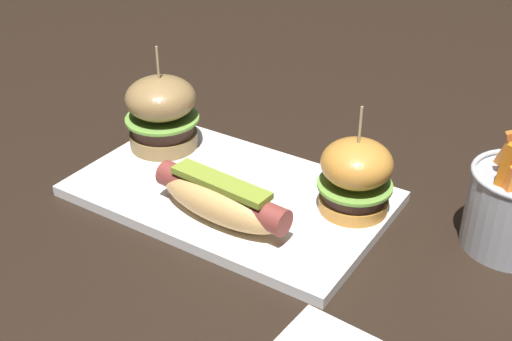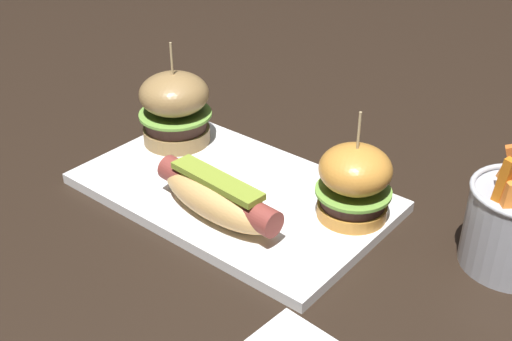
# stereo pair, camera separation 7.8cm
# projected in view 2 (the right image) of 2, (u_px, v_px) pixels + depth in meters

# --- Properties ---
(ground_plane) EXTENTS (3.00, 3.00, 0.00)m
(ground_plane) POSITION_uv_depth(u_px,v_px,m) (233.00, 197.00, 0.83)
(ground_plane) COLOR black
(platter_main) EXTENTS (0.39, 0.23, 0.01)m
(platter_main) POSITION_uv_depth(u_px,v_px,m) (232.00, 192.00, 0.83)
(platter_main) COLOR white
(platter_main) RESTS_ON ground
(hot_dog) EXTENTS (0.18, 0.07, 0.05)m
(hot_dog) POSITION_uv_depth(u_px,v_px,m) (217.00, 197.00, 0.75)
(hot_dog) COLOR tan
(hot_dog) RESTS_ON platter_main
(slider_left) EXTENTS (0.10, 0.10, 0.15)m
(slider_left) POSITION_uv_depth(u_px,v_px,m) (175.00, 108.00, 0.90)
(slider_left) COLOR olive
(slider_left) RESTS_ON platter_main
(slider_right) EXTENTS (0.09, 0.09, 0.14)m
(slider_right) POSITION_uv_depth(u_px,v_px,m) (354.00, 182.00, 0.75)
(slider_right) COLOR #CA8534
(slider_right) RESTS_ON platter_main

